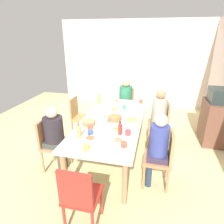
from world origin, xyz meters
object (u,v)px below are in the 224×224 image
at_px(cup_3, 124,107).
at_px(cup_4, 90,133).
at_px(bowl_2, 115,118).
at_px(cup_7, 141,101).
at_px(plate_4, 117,101).
at_px(bottle_0, 120,129).
at_px(dining_table, 112,123).
at_px(chair_5, 51,142).
at_px(bottle_3, 99,98).
at_px(cup_0, 90,127).
at_px(chair_3, 126,104).
at_px(plate_1, 114,110).
at_px(bottle_2, 79,132).
at_px(bowl_0, 132,122).
at_px(chair_4, 78,115).
at_px(plate_2, 90,139).
at_px(chair_1, 80,195).
at_px(chair_0, 162,123).
at_px(person_2, 158,145).
at_px(cup_2, 103,104).
at_px(bottle_1, 105,122).
at_px(cup_1, 86,147).
at_px(cup_6, 128,132).
at_px(person_0, 159,113).
at_px(plate_3, 118,140).
at_px(person_3, 126,97).
at_px(cup_5, 124,144).
at_px(plate_0, 117,130).
at_px(person_5, 55,133).
at_px(microwave, 219,95).
at_px(bowl_1, 89,122).
at_px(chair_2, 163,156).

distance_m(cup_3, cup_4, 1.24).
xyz_separation_m(bowl_2, cup_7, (-1.04, 0.37, -0.01)).
distance_m(plate_4, bottle_0, 1.54).
xyz_separation_m(dining_table, bowl_2, (0.02, 0.06, 0.12)).
distance_m(chair_5, bottle_3, 1.49).
bearing_deg(cup_0, plate_4, 174.10).
relative_size(dining_table, cup_7, 19.84).
xyz_separation_m(chair_3, plate_1, (1.12, -0.06, 0.25)).
bearing_deg(bottle_2, bowl_0, 130.74).
xyz_separation_m(chair_4, plate_2, (1.35, 0.76, 0.25)).
bearing_deg(chair_1, chair_0, 157.31).
height_order(dining_table, bowl_0, bowl_0).
distance_m(person_2, bowl_0, 0.63).
xyz_separation_m(cup_2, bottle_1, (0.97, 0.30, 0.06)).
height_order(chair_3, chair_4, same).
xyz_separation_m(cup_1, cup_6, (-0.55, 0.47, -0.00)).
relative_size(cup_0, bottle_0, 0.58).
bearing_deg(chair_4, cup_3, 88.82).
bearing_deg(bottle_2, person_0, 139.88).
xyz_separation_m(plate_3, cup_6, (-0.22, 0.11, 0.03)).
xyz_separation_m(plate_2, bowl_2, (-0.74, 0.21, 0.04)).
height_order(bowl_2, cup_6, bowl_2).
distance_m(plate_3, bottle_2, 0.58).
distance_m(plate_2, bottle_0, 0.48).
bearing_deg(chair_0, bottle_2, -42.30).
height_order(dining_table, chair_0, chair_0).
bearing_deg(bowl_2, cup_0, -36.70).
height_order(bowl_0, cup_0, bowl_0).
height_order(person_3, plate_3, person_3).
bearing_deg(cup_5, chair_4, -138.57).
bearing_deg(plate_0, plate_4, -168.50).
bearing_deg(bowl_2, person_5, -56.43).
relative_size(plate_3, bottle_1, 1.05).
bearing_deg(bottle_1, cup_6, 65.26).
relative_size(dining_table, bowl_2, 9.71).
relative_size(person_2, microwave, 2.45).
relative_size(plate_1, cup_4, 2.02).
distance_m(person_2, plate_1, 1.37).
bearing_deg(person_5, plate_4, 156.04).
distance_m(bowl_1, cup_5, 0.89).
bearing_deg(dining_table, chair_2, 56.66).
bearing_deg(bottle_2, chair_1, 21.35).
bearing_deg(cup_5, cup_1, -66.81).
bearing_deg(cup_3, cup_2, -100.34).
bearing_deg(chair_4, dining_table, 56.66).
relative_size(chair_4, cup_1, 7.48).
relative_size(chair_1, cup_1, 7.48).
height_order(person_2, cup_0, person_2).
xyz_separation_m(plate_2, bottle_1, (-0.45, 0.11, 0.08)).
bearing_deg(plate_0, bottle_3, -151.38).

